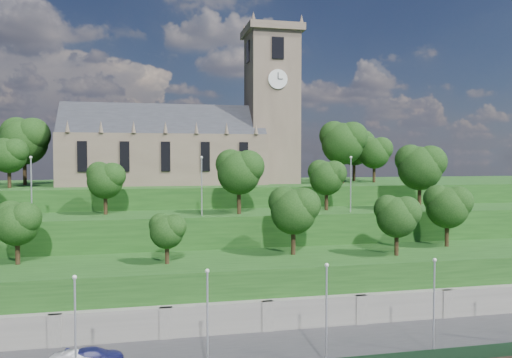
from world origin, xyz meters
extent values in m
cube|color=slate|center=(0.00, 12.00, 2.50)|extent=(160.00, 2.00, 5.00)
cube|color=slate|center=(-15.00, 11.20, 2.50)|extent=(1.20, 0.60, 5.00)
cube|color=slate|center=(-5.00, 11.20, 2.50)|extent=(1.20, 0.60, 5.00)
cube|color=slate|center=(5.00, 11.20, 2.50)|extent=(1.20, 0.60, 5.00)
cube|color=slate|center=(15.00, 11.20, 2.50)|extent=(1.20, 0.60, 5.00)
cube|color=slate|center=(25.00, 11.20, 2.50)|extent=(1.20, 0.60, 5.00)
cube|color=#194216|center=(0.00, 18.00, 4.00)|extent=(160.00, 12.00, 8.00)
cube|color=#194216|center=(0.00, 29.00, 6.00)|extent=(160.00, 10.00, 12.00)
cube|color=#194216|center=(0.00, 50.00, 7.50)|extent=(160.00, 32.00, 15.00)
cube|color=brown|center=(-4.00, 46.00, 19.00)|extent=(32.00, 12.00, 8.00)
cube|color=#25272D|center=(-4.00, 46.00, 23.00)|extent=(32.00, 10.18, 10.18)
cone|color=brown|center=(-18.00, 40.00, 23.90)|extent=(0.70, 0.70, 1.80)
cone|color=brown|center=(-13.33, 40.00, 23.90)|extent=(0.70, 0.70, 1.80)
cone|color=brown|center=(-8.67, 40.00, 23.90)|extent=(0.70, 0.70, 1.80)
cone|color=brown|center=(-4.00, 40.00, 23.90)|extent=(0.70, 0.70, 1.80)
cone|color=brown|center=(0.67, 40.00, 23.90)|extent=(0.70, 0.70, 1.80)
cone|color=brown|center=(5.33, 40.00, 23.90)|extent=(0.70, 0.70, 1.80)
cone|color=brown|center=(10.00, 40.00, 23.90)|extent=(0.70, 0.70, 1.80)
cube|color=black|center=(-16.00, 39.92, 19.50)|extent=(1.40, 0.25, 4.50)
cube|color=black|center=(-10.00, 39.92, 19.50)|extent=(1.40, 0.25, 4.50)
cube|color=black|center=(-4.00, 39.92, 19.50)|extent=(1.40, 0.25, 4.50)
cube|color=black|center=(2.00, 39.92, 19.50)|extent=(1.40, 0.25, 4.50)
cube|color=black|center=(8.00, 39.92, 19.50)|extent=(1.40, 0.25, 4.50)
cube|color=brown|center=(14.00, 46.00, 27.50)|extent=(8.00, 8.00, 25.00)
cube|color=brown|center=(14.00, 46.00, 40.60)|extent=(9.20, 9.20, 1.20)
cone|color=brown|center=(10.00, 42.00, 41.80)|extent=(0.80, 0.80, 1.60)
cone|color=brown|center=(10.00, 50.00, 41.80)|extent=(0.80, 0.80, 1.60)
cone|color=brown|center=(18.00, 42.00, 41.80)|extent=(0.80, 0.80, 1.60)
cone|color=brown|center=(18.00, 50.00, 41.80)|extent=(0.80, 0.80, 1.60)
cube|color=black|center=(14.00, 41.92, 37.00)|extent=(2.00, 0.25, 3.50)
cube|color=black|center=(14.00, 50.08, 37.00)|extent=(2.00, 0.25, 3.50)
cube|color=black|center=(9.92, 46.00, 37.00)|extent=(0.25, 2.00, 3.50)
cube|color=black|center=(18.08, 46.00, 37.00)|extent=(0.25, 2.00, 3.50)
cylinder|color=white|center=(14.00, 41.88, 32.00)|extent=(3.20, 0.30, 3.20)
cylinder|color=white|center=(18.12, 46.00, 32.00)|extent=(0.30, 3.20, 3.20)
cube|color=black|center=(14.00, 41.70, 32.50)|extent=(0.12, 0.05, 1.10)
cube|color=black|center=(14.40, 41.70, 32.00)|extent=(0.80, 0.05, 0.12)
cylinder|color=black|center=(-20.18, 20.00, 9.46)|extent=(0.49, 0.49, 2.91)
sphere|color=black|center=(-20.18, 20.00, 12.27)|extent=(4.53, 4.53, 4.53)
sphere|color=black|center=(-19.28, 19.55, 12.95)|extent=(3.40, 3.40, 3.40)
sphere|color=black|center=(-20.98, 20.57, 13.18)|extent=(3.17, 3.17, 3.17)
cylinder|color=black|center=(-4.66, 17.00, 9.17)|extent=(0.46, 0.46, 2.33)
sphere|color=black|center=(-4.66, 17.00, 11.42)|extent=(3.63, 3.63, 3.63)
sphere|color=black|center=(-3.93, 16.64, 11.96)|extent=(2.72, 2.72, 2.72)
sphere|color=black|center=(-5.29, 17.45, 12.14)|extent=(2.54, 2.54, 2.54)
cylinder|color=black|center=(9.95, 19.00, 9.72)|extent=(0.51, 0.51, 3.44)
sphere|color=black|center=(9.95, 19.00, 13.05)|extent=(5.35, 5.35, 5.35)
sphere|color=black|center=(11.02, 18.46, 13.85)|extent=(4.01, 4.01, 4.01)
sphere|color=black|center=(9.01, 19.67, 14.12)|extent=(3.75, 3.75, 3.75)
cylinder|color=black|center=(21.50, 16.00, 9.51)|extent=(0.49, 0.49, 3.02)
sphere|color=black|center=(21.50, 16.00, 12.43)|extent=(4.70, 4.70, 4.70)
sphere|color=black|center=(22.44, 15.53, 13.14)|extent=(3.53, 3.53, 3.53)
sphere|color=black|center=(20.68, 16.59, 13.37)|extent=(3.29, 3.29, 3.29)
cylinder|color=black|center=(30.60, 20.00, 9.69)|extent=(0.51, 0.51, 3.39)
sphere|color=black|center=(30.60, 20.00, 12.97)|extent=(5.27, 5.27, 5.27)
sphere|color=black|center=(31.65, 19.47, 13.76)|extent=(3.95, 3.95, 3.95)
sphere|color=black|center=(29.67, 20.66, 14.02)|extent=(3.69, 3.69, 3.69)
cylinder|color=black|center=(-11.99, 30.00, 13.47)|extent=(0.49, 0.49, 2.94)
sphere|color=black|center=(-11.99, 30.00, 16.31)|extent=(4.57, 4.57, 4.57)
sphere|color=black|center=(-11.08, 29.54, 17.00)|extent=(3.43, 3.43, 3.43)
sphere|color=black|center=(-12.79, 30.57, 17.23)|extent=(3.20, 3.20, 3.20)
cylinder|color=black|center=(4.94, 27.00, 13.82)|extent=(0.52, 0.52, 3.64)
sphere|color=black|center=(4.94, 27.00, 17.34)|extent=(5.66, 5.66, 5.66)
sphere|color=black|center=(6.07, 26.43, 18.18)|extent=(4.24, 4.24, 4.24)
sphere|color=black|center=(3.95, 27.71, 18.47)|extent=(3.96, 3.96, 3.96)
cylinder|color=black|center=(17.67, 29.00, 13.52)|extent=(0.49, 0.49, 3.03)
sphere|color=black|center=(17.67, 29.00, 16.45)|extent=(4.72, 4.72, 4.72)
sphere|color=black|center=(18.61, 28.53, 17.16)|extent=(3.54, 3.54, 3.54)
sphere|color=black|center=(16.84, 29.59, 17.39)|extent=(3.30, 3.30, 3.30)
cylinder|color=black|center=(30.77, 27.00, 13.98)|extent=(0.54, 0.54, 3.96)
sphere|color=black|center=(30.77, 27.00, 17.80)|extent=(6.15, 6.15, 6.15)
sphere|color=black|center=(32.00, 26.38, 18.72)|extent=(4.62, 4.62, 4.62)
sphere|color=black|center=(29.70, 27.77, 19.03)|extent=(4.31, 4.31, 4.31)
cylinder|color=black|center=(-25.69, 48.00, 17.32)|extent=(0.57, 0.57, 4.63)
sphere|color=black|center=(-25.69, 48.00, 21.79)|extent=(7.20, 7.20, 7.20)
sphere|color=black|center=(-24.25, 47.28, 22.87)|extent=(5.40, 5.40, 5.40)
sphere|color=black|center=(-26.95, 48.90, 23.23)|extent=(5.04, 5.04, 5.04)
cylinder|color=black|center=(-25.93, 40.00, 16.54)|extent=(0.50, 0.50, 3.08)
sphere|color=black|center=(-25.93, 40.00, 19.52)|extent=(4.80, 4.80, 4.80)
sphere|color=black|center=(-24.97, 39.52, 20.24)|extent=(3.60, 3.60, 3.60)
sphere|color=black|center=(-26.77, 40.60, 20.48)|extent=(3.36, 3.36, 3.36)
cylinder|color=black|center=(25.26, 42.00, 17.26)|extent=(0.56, 0.56, 4.52)
sphere|color=black|center=(25.26, 42.00, 21.63)|extent=(7.03, 7.03, 7.03)
sphere|color=black|center=(26.67, 41.30, 22.68)|extent=(5.27, 5.27, 5.27)
sphere|color=black|center=(24.03, 42.88, 23.03)|extent=(4.92, 4.92, 4.92)
cylinder|color=black|center=(30.77, 50.00, 17.07)|extent=(0.54, 0.54, 4.15)
sphere|color=black|center=(30.77, 50.00, 21.08)|extent=(6.45, 6.45, 6.45)
sphere|color=black|center=(32.06, 49.35, 22.05)|extent=(4.84, 4.84, 4.84)
sphere|color=black|center=(29.64, 50.81, 22.37)|extent=(4.52, 4.52, 4.52)
cylinder|color=black|center=(31.93, 44.00, 16.73)|extent=(0.51, 0.51, 3.46)
sphere|color=black|center=(31.93, 44.00, 20.07)|extent=(5.38, 5.38, 5.38)
sphere|color=black|center=(33.01, 43.46, 20.87)|extent=(4.03, 4.03, 4.03)
sphere|color=black|center=(30.99, 44.67, 21.14)|extent=(3.76, 3.76, 3.76)
cylinder|color=#B2B2B7|center=(-12.00, 2.50, 6.11)|extent=(0.16, 0.16, 8.23)
sphere|color=silver|center=(-12.00, 2.50, 10.35)|extent=(0.36, 0.36, 0.36)
cylinder|color=#B2B2B7|center=(-2.00, 2.50, 6.11)|extent=(0.16, 0.16, 8.23)
sphere|color=silver|center=(-2.00, 2.50, 10.35)|extent=(0.36, 0.36, 0.36)
cylinder|color=#B2B2B7|center=(8.00, 2.50, 6.11)|extent=(0.16, 0.16, 8.23)
sphere|color=silver|center=(8.00, 2.50, 10.35)|extent=(0.36, 0.36, 0.36)
cylinder|color=#B2B2B7|center=(18.00, 2.50, 6.11)|extent=(0.16, 0.16, 8.23)
sphere|color=silver|center=(18.00, 2.50, 10.35)|extent=(0.36, 0.36, 0.36)
cylinder|color=#B2B2B7|center=(-20.00, 26.00, 15.62)|extent=(0.16, 0.16, 7.24)
sphere|color=silver|center=(-20.00, 26.00, 19.36)|extent=(0.36, 0.36, 0.36)
cylinder|color=#B2B2B7|center=(0.00, 26.00, 15.62)|extent=(0.16, 0.16, 7.24)
sphere|color=silver|center=(0.00, 26.00, 19.36)|extent=(0.36, 0.36, 0.36)
cylinder|color=#B2B2B7|center=(20.00, 26.00, 15.62)|extent=(0.16, 0.16, 7.24)
sphere|color=silver|center=(20.00, 26.00, 19.36)|extent=(0.36, 0.36, 0.36)
imported|color=#16184E|center=(-11.06, 6.41, 2.69)|extent=(4.85, 2.25, 1.37)
camera|label=1|loc=(-6.42, -36.62, 19.35)|focal=35.00mm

